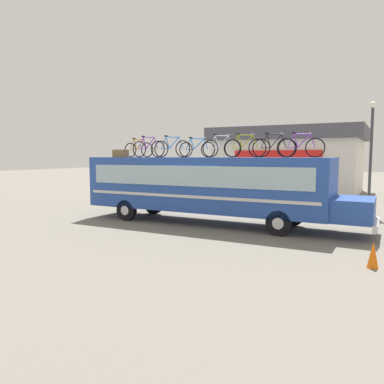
{
  "coord_description": "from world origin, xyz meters",
  "views": [
    {
      "loc": [
        7.11,
        -14.36,
        2.88
      ],
      "look_at": [
        -0.54,
        0.0,
        1.31
      ],
      "focal_mm": 35.06,
      "sensor_mm": 36.0,
      "label": 1
    }
  ],
  "objects_px": {
    "rooftop_bicycle_6": "(245,147)",
    "street_lamp": "(371,146)",
    "rooftop_bicycle_8": "(301,147)",
    "rooftop_bicycle_1": "(139,149)",
    "rooftop_bicycle_3": "(172,148)",
    "rooftop_bicycle_2": "(148,148)",
    "rooftop_bicycle_4": "(197,149)",
    "rooftop_bicycle_7": "(273,147)",
    "luggage_bag_1": "(121,153)",
    "rooftop_bicycle_5": "(221,148)",
    "bus": "(208,185)",
    "traffic_cone": "(373,255)"
  },
  "relations": [
    {
      "from": "rooftop_bicycle_6",
      "to": "street_lamp",
      "type": "distance_m",
      "value": 7.96
    },
    {
      "from": "rooftop_bicycle_6",
      "to": "rooftop_bicycle_8",
      "type": "distance_m",
      "value": 2.19
    },
    {
      "from": "rooftop_bicycle_1",
      "to": "rooftop_bicycle_3",
      "type": "height_order",
      "value": "rooftop_bicycle_3"
    },
    {
      "from": "rooftop_bicycle_8",
      "to": "rooftop_bicycle_6",
      "type": "bearing_deg",
      "value": -177.72
    },
    {
      "from": "rooftop_bicycle_2",
      "to": "rooftop_bicycle_8",
      "type": "distance_m",
      "value": 6.62
    },
    {
      "from": "rooftop_bicycle_2",
      "to": "street_lamp",
      "type": "xyz_separation_m",
      "value": [
        8.68,
        7.08,
        0.13
      ]
    },
    {
      "from": "rooftop_bicycle_4",
      "to": "rooftop_bicycle_8",
      "type": "bearing_deg",
      "value": -0.3
    },
    {
      "from": "rooftop_bicycle_6",
      "to": "rooftop_bicycle_7",
      "type": "bearing_deg",
      "value": 10.29
    },
    {
      "from": "rooftop_bicycle_3",
      "to": "luggage_bag_1",
      "type": "bearing_deg",
      "value": 177.99
    },
    {
      "from": "rooftop_bicycle_2",
      "to": "rooftop_bicycle_5",
      "type": "relative_size",
      "value": 1.0
    },
    {
      "from": "bus",
      "to": "rooftop_bicycle_3",
      "type": "relative_size",
      "value": 6.67
    },
    {
      "from": "rooftop_bicycle_5",
      "to": "rooftop_bicycle_2",
      "type": "bearing_deg",
      "value": -172.38
    },
    {
      "from": "luggage_bag_1",
      "to": "rooftop_bicycle_7",
      "type": "xyz_separation_m",
      "value": [
        7.26,
        0.35,
        0.23
      ]
    },
    {
      "from": "rooftop_bicycle_1",
      "to": "rooftop_bicycle_6",
      "type": "bearing_deg",
      "value": -3.22
    },
    {
      "from": "rooftop_bicycle_7",
      "to": "traffic_cone",
      "type": "distance_m",
      "value": 6.21
    },
    {
      "from": "rooftop_bicycle_2",
      "to": "rooftop_bicycle_4",
      "type": "height_order",
      "value": "rooftop_bicycle_2"
    },
    {
      "from": "rooftop_bicycle_1",
      "to": "rooftop_bicycle_3",
      "type": "xyz_separation_m",
      "value": [
        2.18,
        -0.56,
        0.02
      ]
    },
    {
      "from": "rooftop_bicycle_1",
      "to": "rooftop_bicycle_7",
      "type": "relative_size",
      "value": 0.96
    },
    {
      "from": "rooftop_bicycle_3",
      "to": "rooftop_bicycle_7",
      "type": "distance_m",
      "value": 4.39
    },
    {
      "from": "luggage_bag_1",
      "to": "rooftop_bicycle_4",
      "type": "distance_m",
      "value": 3.94
    },
    {
      "from": "luggage_bag_1",
      "to": "rooftop_bicycle_2",
      "type": "relative_size",
      "value": 0.37
    },
    {
      "from": "traffic_cone",
      "to": "street_lamp",
      "type": "xyz_separation_m",
      "value": [
        -0.63,
        10.49,
        3.01
      ]
    },
    {
      "from": "rooftop_bicycle_4",
      "to": "rooftop_bicycle_8",
      "type": "distance_m",
      "value": 4.41
    },
    {
      "from": "bus",
      "to": "luggage_bag_1",
      "type": "relative_size",
      "value": 19.07
    },
    {
      "from": "rooftop_bicycle_8",
      "to": "rooftop_bicycle_3",
      "type": "bearing_deg",
      "value": -176.42
    },
    {
      "from": "luggage_bag_1",
      "to": "traffic_cone",
      "type": "xyz_separation_m",
      "value": [
        11.06,
        -3.62,
        -2.65
      ]
    },
    {
      "from": "rooftop_bicycle_6",
      "to": "rooftop_bicycle_7",
      "type": "distance_m",
      "value": 1.12
    },
    {
      "from": "rooftop_bicycle_1",
      "to": "rooftop_bicycle_6",
      "type": "relative_size",
      "value": 0.94
    },
    {
      "from": "rooftop_bicycle_1",
      "to": "rooftop_bicycle_8",
      "type": "height_order",
      "value": "rooftop_bicycle_8"
    },
    {
      "from": "traffic_cone",
      "to": "rooftop_bicycle_5",
      "type": "bearing_deg",
      "value": 147.18
    },
    {
      "from": "rooftop_bicycle_2",
      "to": "rooftop_bicycle_8",
      "type": "relative_size",
      "value": 0.98
    },
    {
      "from": "rooftop_bicycle_1",
      "to": "rooftop_bicycle_7",
      "type": "bearing_deg",
      "value": -0.92
    },
    {
      "from": "rooftop_bicycle_5",
      "to": "rooftop_bicycle_6",
      "type": "bearing_deg",
      "value": -4.19
    },
    {
      "from": "rooftop_bicycle_2",
      "to": "rooftop_bicycle_3",
      "type": "height_order",
      "value": "rooftop_bicycle_2"
    },
    {
      "from": "rooftop_bicycle_2",
      "to": "bus",
      "type": "bearing_deg",
      "value": 8.6
    },
    {
      "from": "rooftop_bicycle_6",
      "to": "rooftop_bicycle_8",
      "type": "relative_size",
      "value": 1.01
    },
    {
      "from": "rooftop_bicycle_2",
      "to": "rooftop_bicycle_3",
      "type": "xyz_separation_m",
      "value": [
        1.16,
        0.11,
        -0.0
      ]
    },
    {
      "from": "rooftop_bicycle_4",
      "to": "traffic_cone",
      "type": "height_order",
      "value": "rooftop_bicycle_4"
    },
    {
      "from": "rooftop_bicycle_2",
      "to": "rooftop_bicycle_7",
      "type": "bearing_deg",
      "value": 5.89
    },
    {
      "from": "rooftop_bicycle_4",
      "to": "rooftop_bicycle_6",
      "type": "distance_m",
      "value": 2.23
    },
    {
      "from": "rooftop_bicycle_2",
      "to": "luggage_bag_1",
      "type": "bearing_deg",
      "value": 172.91
    },
    {
      "from": "rooftop_bicycle_4",
      "to": "rooftop_bicycle_2",
      "type": "bearing_deg",
      "value": -167.64
    },
    {
      "from": "rooftop_bicycle_1",
      "to": "rooftop_bicycle_6",
      "type": "height_order",
      "value": "rooftop_bicycle_6"
    },
    {
      "from": "luggage_bag_1",
      "to": "rooftop_bicycle_1",
      "type": "relative_size",
      "value": 0.38
    },
    {
      "from": "bus",
      "to": "rooftop_bicycle_4",
      "type": "distance_m",
      "value": 1.65
    },
    {
      "from": "rooftop_bicycle_2",
      "to": "rooftop_bicycle_7",
      "type": "xyz_separation_m",
      "value": [
        5.52,
        0.57,
        0.01
      ]
    },
    {
      "from": "street_lamp",
      "to": "rooftop_bicycle_6",
      "type": "bearing_deg",
      "value": -122.46
    },
    {
      "from": "rooftop_bicycle_1",
      "to": "rooftop_bicycle_5",
      "type": "distance_m",
      "value": 4.37
    },
    {
      "from": "rooftop_bicycle_4",
      "to": "rooftop_bicycle_7",
      "type": "bearing_deg",
      "value": 1.56
    },
    {
      "from": "bus",
      "to": "rooftop_bicycle_3",
      "type": "bearing_deg",
      "value": -169.36
    }
  ]
}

